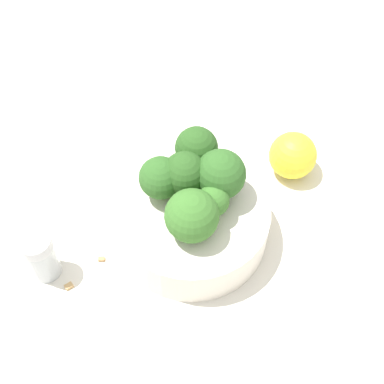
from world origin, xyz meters
The scene contains 13 objects.
ground_plane centered at (0.00, 0.00, 0.00)m, with size 3.00×3.00×0.00m, color silver.
bowl centered at (0.00, 0.00, 0.03)m, with size 0.17×0.17×0.05m, color silver.
broccoli_floret_0 centered at (0.04, 0.00, 0.09)m, with size 0.05×0.05×0.06m.
broccoli_floret_1 centered at (0.01, 0.02, 0.08)m, with size 0.05×0.05×0.06m.
broccoli_floret_2 centered at (-0.02, -0.02, 0.08)m, with size 0.06×0.06×0.06m.
broccoli_floret_3 centered at (0.04, 0.04, 0.08)m, with size 0.05×0.05×0.06m.
broccoli_floret_4 centered at (-0.02, 0.03, 0.08)m, with size 0.05×0.05×0.05m.
broccoli_floret_5 centered at (0.01, -0.02, 0.08)m, with size 0.03×0.03×0.04m.
pepper_shaker centered at (-0.16, 0.05, 0.03)m, with size 0.03×0.03×0.06m.
lemon_wedge centered at (0.15, 0.01, 0.03)m, with size 0.06×0.06×0.06m, color yellow.
almond_crumb_0 centered at (0.09, 0.07, 0.00)m, with size 0.01×0.01×0.01m, color olive.
almond_crumb_1 centered at (-0.15, 0.02, 0.00)m, with size 0.01×0.01×0.01m, color tan.
almond_crumb_2 centered at (-0.10, 0.03, 0.00)m, with size 0.01×0.01×0.01m, color #AD7F4C.
Camera 1 is at (-0.19, -0.27, 0.53)m, focal length 50.00 mm.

